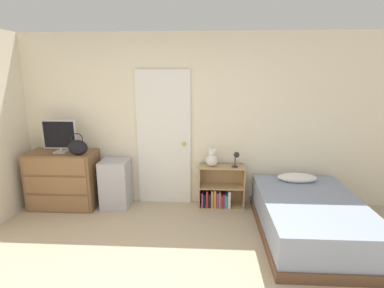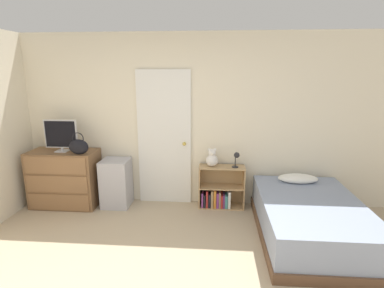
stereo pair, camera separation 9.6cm
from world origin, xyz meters
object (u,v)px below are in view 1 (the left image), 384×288
dresser (64,179)px  teddy_bear (212,158)px  desk_lamp (236,157)px  bookshelf (219,192)px  handbag (78,147)px  bed (310,217)px  tv (59,136)px  storage_bin (116,183)px

dresser → teddy_bear: teddy_bear is taller
desk_lamp → bookshelf: bearing=170.9°
teddy_bear → handbag: bearing=-172.0°
handbag → teddy_bear: 1.91m
desk_lamp → bed: desk_lamp is taller
tv → desk_lamp: 2.57m
desk_lamp → bed: size_ratio=0.13×
bed → storage_bin: bearing=165.1°
storage_bin → desk_lamp: size_ratio=3.11×
handbag → bed: handbag is taller
tv → bed: size_ratio=0.27×
storage_bin → handbag: bearing=-156.3°
storage_bin → bed: 2.75m
handbag → teddy_bear: size_ratio=1.17×
desk_lamp → storage_bin: bearing=-179.0°
bookshelf → teddy_bear: (-0.11, -0.00, 0.52)m
tv → storage_bin: size_ratio=0.68×
dresser → desk_lamp: 2.59m
handbag → bookshelf: handbag is taller
storage_bin → desk_lamp: (1.79, 0.03, 0.44)m
tv → bed: bearing=-10.7°
bed → dresser: bearing=169.1°
bookshelf → bed: bearing=-35.1°
bookshelf → desk_lamp: 0.61m
dresser → bed: bearing=-10.9°
dresser → bookshelf: dresser is taller
teddy_bear → bed: (1.22, -0.77, -0.51)m
handbag → desk_lamp: bearing=5.8°
storage_bin → tv: bearing=-175.7°
storage_bin → bed: size_ratio=0.39×
handbag → bookshelf: (2.00, 0.27, -0.73)m
dresser → bookshelf: size_ratio=1.46×
storage_bin → bookshelf: 1.56m
handbag → bookshelf: 2.15m
handbag → bookshelf: bearing=7.6°
tv → bookshelf: (2.32, 0.13, -0.86)m
tv → handbag: (0.32, -0.14, -0.13)m
bookshelf → handbag: bearing=-172.4°
dresser → handbag: handbag is taller
handbag → storage_bin: handbag is taller
dresser → teddy_bear: (2.21, 0.11, 0.33)m
dresser → tv: 0.67m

